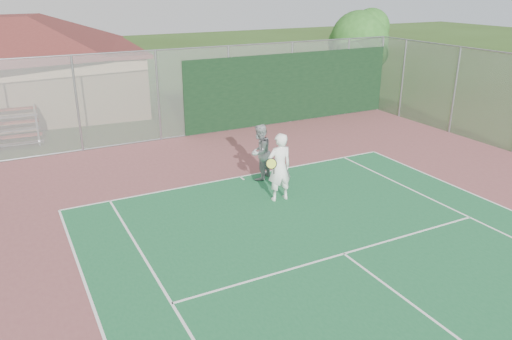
{
  "coord_description": "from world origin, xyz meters",
  "views": [
    {
      "loc": [
        -6.42,
        -1.56,
        5.83
      ],
      "look_at": [
        -0.86,
        9.12,
        1.32
      ],
      "focal_mm": 35.0,
      "sensor_mm": 36.0,
      "label": 1
    }
  ],
  "objects_px": {
    "clubhouse": "(10,56)",
    "tree": "(360,42)",
    "player_white_front": "(279,168)",
    "player_grey_back": "(260,153)"
  },
  "relations": [
    {
      "from": "tree",
      "to": "player_white_front",
      "type": "distance_m",
      "value": 13.23
    },
    {
      "from": "clubhouse",
      "to": "tree",
      "type": "distance_m",
      "value": 16.68
    },
    {
      "from": "clubhouse",
      "to": "player_grey_back",
      "type": "height_order",
      "value": "clubhouse"
    },
    {
      "from": "clubhouse",
      "to": "player_white_front",
      "type": "xyz_separation_m",
      "value": [
        5.93,
        -14.68,
        -1.71
      ]
    },
    {
      "from": "player_white_front",
      "to": "player_grey_back",
      "type": "relative_size",
      "value": 1.12
    },
    {
      "from": "player_grey_back",
      "to": "player_white_front",
      "type": "bearing_deg",
      "value": 47.56
    },
    {
      "from": "clubhouse",
      "to": "player_grey_back",
      "type": "relative_size",
      "value": 7.29
    },
    {
      "from": "tree",
      "to": "player_grey_back",
      "type": "xyz_separation_m",
      "value": [
        -9.4,
        -7.08,
        -2.23
      ]
    },
    {
      "from": "clubhouse",
      "to": "tree",
      "type": "relative_size",
      "value": 2.73
    },
    {
      "from": "clubhouse",
      "to": "tree",
      "type": "height_order",
      "value": "clubhouse"
    }
  ]
}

